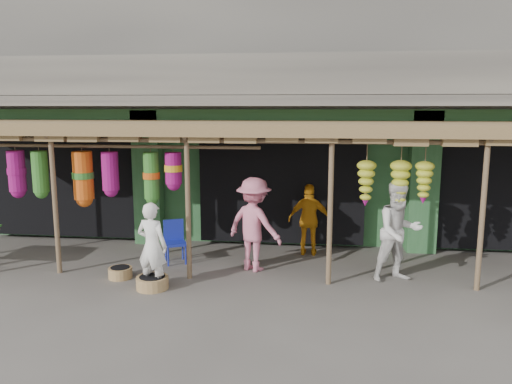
# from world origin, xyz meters

# --- Properties ---
(ground) EXTENTS (80.00, 80.00, 0.00)m
(ground) POSITION_xyz_m (0.00, 0.00, 0.00)
(ground) COLOR #514C47
(ground) RESTS_ON ground
(building) EXTENTS (16.40, 6.80, 7.00)m
(building) POSITION_xyz_m (-0.00, 4.87, 3.37)
(building) COLOR gray
(building) RESTS_ON ground
(awning) EXTENTS (14.00, 2.70, 2.79)m
(awning) POSITION_xyz_m (-0.17, 0.80, 2.57)
(awning) COLOR brown
(awning) RESTS_ON ground
(blue_chair) EXTENTS (0.54, 0.54, 0.85)m
(blue_chair) POSITION_xyz_m (-2.03, 0.72, 0.47)
(blue_chair) COLOR #1927A7
(blue_chair) RESTS_ON ground
(basket_mid) EXTENTS (0.73, 0.73, 0.21)m
(basket_mid) POSITION_xyz_m (-2.00, -0.80, 0.11)
(basket_mid) COLOR olive
(basket_mid) RESTS_ON ground
(basket_right) EXTENTS (0.44, 0.44, 0.20)m
(basket_right) POSITION_xyz_m (-2.75, -0.34, 0.10)
(basket_right) COLOR olive
(basket_right) RESTS_ON ground
(person_front) EXTENTS (0.62, 0.48, 1.51)m
(person_front) POSITION_xyz_m (-1.98, -0.79, 0.75)
(person_front) COLOR white
(person_front) RESTS_ON ground
(person_right) EXTENTS (1.05, 0.94, 1.80)m
(person_right) POSITION_xyz_m (2.22, 0.13, 0.90)
(person_right) COLOR silver
(person_right) RESTS_ON ground
(person_vendor) EXTENTS (0.90, 0.41, 1.50)m
(person_vendor) POSITION_xyz_m (0.63, 1.53, 0.75)
(person_vendor) COLOR orange
(person_vendor) RESTS_ON ground
(person_shopper) EXTENTS (1.32, 1.13, 1.78)m
(person_shopper) POSITION_xyz_m (-0.39, 0.42, 0.89)
(person_shopper) COLOR pink
(person_shopper) RESTS_ON ground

